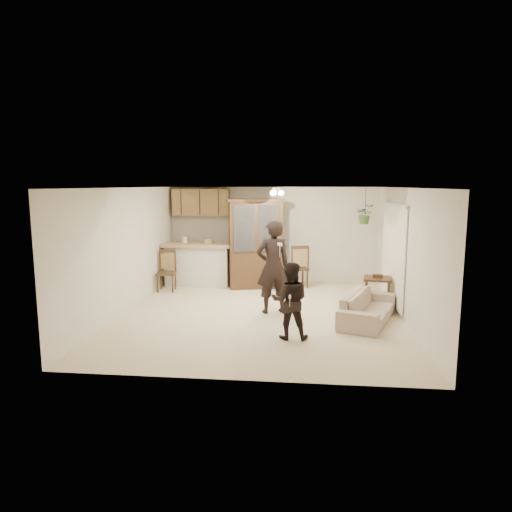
# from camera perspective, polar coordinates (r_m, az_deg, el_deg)

# --- Properties ---
(floor) EXTENTS (6.50, 6.50, 0.00)m
(floor) POSITION_cam_1_polar(r_m,az_deg,el_deg) (9.29, 0.69, -7.08)
(floor) COLOR beige
(floor) RESTS_ON ground
(ceiling) EXTENTS (5.50, 6.50, 0.02)m
(ceiling) POSITION_cam_1_polar(r_m,az_deg,el_deg) (8.93, 0.72, 8.54)
(ceiling) COLOR silver
(ceiling) RESTS_ON wall_back
(wall_back) EXTENTS (5.50, 0.02, 2.50)m
(wall_back) POSITION_cam_1_polar(r_m,az_deg,el_deg) (12.24, 2.10, 2.76)
(wall_back) COLOR beige
(wall_back) RESTS_ON ground
(wall_front) EXTENTS (5.50, 0.02, 2.50)m
(wall_front) POSITION_cam_1_polar(r_m,az_deg,el_deg) (5.85, -2.22, -4.01)
(wall_front) COLOR beige
(wall_front) RESTS_ON ground
(wall_left) EXTENTS (0.02, 6.50, 2.50)m
(wall_left) POSITION_cam_1_polar(r_m,az_deg,el_deg) (9.67, -15.74, 0.80)
(wall_left) COLOR beige
(wall_left) RESTS_ON ground
(wall_right) EXTENTS (0.02, 6.50, 2.50)m
(wall_right) POSITION_cam_1_polar(r_m,az_deg,el_deg) (9.19, 18.04, 0.29)
(wall_right) COLOR beige
(wall_right) RESTS_ON ground
(breakfast_bar) EXTENTS (1.60, 0.55, 1.00)m
(breakfast_bar) POSITION_cam_1_polar(r_m,az_deg,el_deg) (11.74, -7.27, -1.27)
(breakfast_bar) COLOR silver
(breakfast_bar) RESTS_ON floor
(bar_top) EXTENTS (1.75, 0.70, 0.08)m
(bar_top) POSITION_cam_1_polar(r_m,az_deg,el_deg) (11.65, -7.32, 1.40)
(bar_top) COLOR tan
(bar_top) RESTS_ON breakfast_bar
(upper_cabinets) EXTENTS (1.50, 0.34, 0.70)m
(upper_cabinets) POSITION_cam_1_polar(r_m,az_deg,el_deg) (12.28, -6.88, 6.70)
(upper_cabinets) COLOR olive
(upper_cabinets) RESTS_ON wall_back
(vertical_blinds) EXTENTS (0.06, 2.30, 2.10)m
(vertical_blinds) POSITION_cam_1_polar(r_m,az_deg,el_deg) (10.08, 16.72, 0.21)
(vertical_blinds) COLOR white
(vertical_blinds) RESTS_ON wall_right
(ceiling_fixture) EXTENTS (0.36, 0.36, 0.20)m
(ceiling_fixture) POSITION_cam_1_polar(r_m,az_deg,el_deg) (10.11, 2.49, 8.00)
(ceiling_fixture) COLOR #FEE8BE
(ceiling_fixture) RESTS_ON ceiling
(hanging_plant) EXTENTS (0.43, 0.37, 0.48)m
(hanging_plant) POSITION_cam_1_polar(r_m,az_deg,el_deg) (11.41, 13.47, 5.11)
(hanging_plant) COLOR #2C5622
(hanging_plant) RESTS_ON ceiling
(plant_cord) EXTENTS (0.01, 0.01, 0.65)m
(plant_cord) POSITION_cam_1_polar(r_m,az_deg,el_deg) (11.40, 13.53, 6.74)
(plant_cord) COLOR black
(plant_cord) RESTS_ON ceiling
(sofa) EXTENTS (1.33, 2.01, 0.73)m
(sofa) POSITION_cam_1_polar(r_m,az_deg,el_deg) (8.87, 13.87, -5.66)
(sofa) COLOR beige
(sofa) RESTS_ON floor
(adult) EXTENTS (0.77, 0.64, 1.80)m
(adult) POSITION_cam_1_polar(r_m,az_deg,el_deg) (9.10, 2.13, -1.59)
(adult) COLOR black
(adult) RESTS_ON floor
(child) EXTENTS (0.67, 0.53, 1.35)m
(child) POSITION_cam_1_polar(r_m,az_deg,el_deg) (7.62, 4.27, -5.41)
(child) COLOR black
(child) RESTS_ON floor
(china_hutch) EXTENTS (1.49, 0.86, 2.21)m
(china_hutch) POSITION_cam_1_polar(r_m,az_deg,el_deg) (11.32, -0.07, 1.47)
(china_hutch) COLOR #352313
(china_hutch) RESTS_ON floor
(side_table) EXTENTS (0.65, 0.65, 0.69)m
(side_table) POSITION_cam_1_polar(r_m,az_deg,el_deg) (10.01, 14.92, -4.30)
(side_table) COLOR #352313
(side_table) RESTS_ON floor
(chair_bar) EXTENTS (0.47, 0.47, 0.99)m
(chair_bar) POSITION_cam_1_polar(r_m,az_deg,el_deg) (11.29, -11.12, -2.91)
(chair_bar) COLOR #352313
(chair_bar) RESTS_ON floor
(chair_hutch_left) EXTENTS (0.71, 0.71, 1.14)m
(chair_hutch_left) POSITION_cam_1_polar(r_m,az_deg,el_deg) (11.30, 2.05, -2.52)
(chair_hutch_left) COLOR #352313
(chair_hutch_left) RESTS_ON floor
(chair_hutch_right) EXTENTS (0.60, 0.60, 1.08)m
(chair_hutch_right) POSITION_cam_1_polar(r_m,az_deg,el_deg) (11.55, 5.21, -2.39)
(chair_hutch_right) COLOR #352313
(chair_hutch_right) RESTS_ON floor
(controller_adult) EXTENTS (0.10, 0.17, 0.05)m
(controller_adult) POSITION_cam_1_polar(r_m,az_deg,el_deg) (8.60, 3.00, 1.45)
(controller_adult) COLOR white
(controller_adult) RESTS_ON adult
(controller_child) EXTENTS (0.04, 0.11, 0.03)m
(controller_child) POSITION_cam_1_polar(r_m,az_deg,el_deg) (7.30, 4.26, -5.08)
(controller_child) COLOR white
(controller_child) RESTS_ON child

